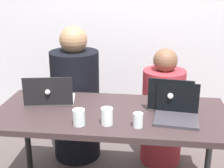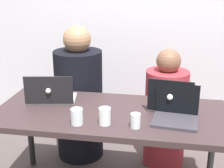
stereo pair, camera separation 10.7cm
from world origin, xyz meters
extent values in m
cube|color=silver|center=(0.00, 1.43, 1.20)|extent=(4.50, 0.10, 2.40)
cube|color=#342628|center=(0.00, 0.00, 0.69)|extent=(1.62, 0.72, 0.04)
cylinder|color=black|center=(-0.76, 0.31, 0.33)|extent=(0.05, 0.05, 0.67)
cylinder|color=black|center=(0.76, 0.31, 0.33)|extent=(0.05, 0.05, 0.67)
cylinder|color=black|center=(-0.39, 0.57, 0.50)|extent=(0.53, 0.53, 1.00)
sphere|color=#997051|center=(-0.39, 0.57, 1.10)|extent=(0.24, 0.24, 0.24)
cylinder|color=#9D2A33|center=(0.39, 0.57, 0.43)|extent=(0.42, 0.42, 0.86)
sphere|color=brown|center=(0.39, 0.57, 0.94)|extent=(0.20, 0.20, 0.20)
cube|color=silver|center=(-0.47, 0.14, 0.72)|extent=(0.38, 0.28, 0.02)
cube|color=black|center=(-0.45, 0.03, 0.83)|extent=(0.35, 0.07, 0.21)
sphere|color=white|center=(-0.45, 0.01, 0.83)|extent=(0.04, 0.04, 0.04)
cube|color=#B7B6B9|center=(0.42, 0.15, 0.72)|extent=(0.33, 0.28, 0.02)
cube|color=black|center=(0.40, 0.03, 0.84)|extent=(0.30, 0.05, 0.22)
sphere|color=white|center=(0.40, 0.01, 0.84)|extent=(0.04, 0.04, 0.04)
cube|color=#37343D|center=(0.44, -0.10, 0.72)|extent=(0.30, 0.25, 0.02)
cube|color=black|center=(0.45, 0.02, 0.83)|extent=(0.28, 0.04, 0.21)
sphere|color=white|center=(0.45, 0.03, 0.83)|extent=(0.04, 0.04, 0.04)
cylinder|color=silver|center=(-0.17, -0.22, 0.76)|extent=(0.08, 0.08, 0.10)
cylinder|color=silver|center=(-0.17, -0.22, 0.74)|extent=(0.07, 0.07, 0.06)
cylinder|color=white|center=(0.00, -0.20, 0.76)|extent=(0.08, 0.08, 0.11)
cylinder|color=silver|center=(0.00, -0.20, 0.74)|extent=(0.07, 0.07, 0.06)
cylinder|color=silver|center=(0.20, -0.21, 0.75)|extent=(0.06, 0.06, 0.09)
cylinder|color=silver|center=(0.20, -0.21, 0.73)|extent=(0.05, 0.05, 0.05)
camera|label=1|loc=(0.24, -1.97, 1.59)|focal=50.00mm
camera|label=2|loc=(0.35, -1.96, 1.59)|focal=50.00mm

